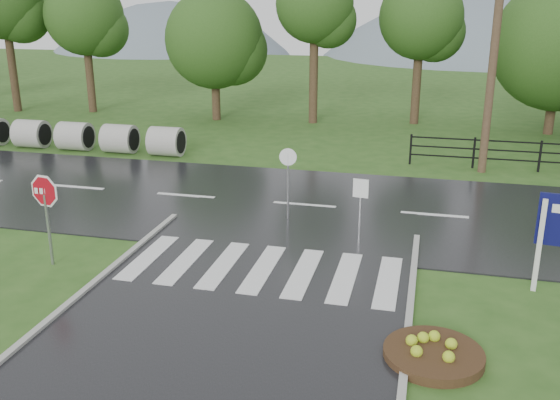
# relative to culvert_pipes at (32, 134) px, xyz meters

# --- Properties ---
(ground) EXTENTS (120.00, 120.00, 0.00)m
(ground) POSITION_rel_culvert_pipes_xyz_m (13.15, -15.00, -0.60)
(ground) COLOR #2C531B
(ground) RESTS_ON ground
(main_road) EXTENTS (90.00, 8.00, 0.04)m
(main_road) POSITION_rel_culvert_pipes_xyz_m (13.15, -5.00, -0.60)
(main_road) COLOR black
(main_road) RESTS_ON ground
(crosswalk) EXTENTS (6.50, 2.80, 0.02)m
(crosswalk) POSITION_rel_culvert_pipes_xyz_m (13.15, -10.00, -0.54)
(crosswalk) COLOR silver
(crosswalk) RESTS_ON ground
(fence_west) EXTENTS (9.58, 0.08, 1.20)m
(fence_west) POSITION_rel_culvert_pipes_xyz_m (20.90, 1.00, 0.12)
(fence_west) COLOR black
(fence_west) RESTS_ON ground
(hills) EXTENTS (102.00, 48.00, 48.00)m
(hills) POSITION_rel_culvert_pipes_xyz_m (16.64, 50.00, -16.14)
(hills) COLOR slate
(hills) RESTS_ON ground
(treeline) EXTENTS (83.20, 5.20, 10.00)m
(treeline) POSITION_rel_culvert_pipes_xyz_m (14.15, 9.00, -0.60)
(treeline) COLOR #234716
(treeline) RESTS_ON ground
(culvert_pipes) EXTENTS (13.90, 1.20, 1.20)m
(culvert_pipes) POSITION_rel_culvert_pipes_xyz_m (0.00, 0.00, 0.00)
(culvert_pipes) COLOR #9E9B93
(culvert_pipes) RESTS_ON ground
(stop_sign) EXTENTS (1.07, 0.22, 2.45)m
(stop_sign) POSITION_rel_culvert_pipes_xyz_m (8.00, -10.87, 1.12)
(stop_sign) COLOR #939399
(stop_sign) RESTS_ON ground
(flower_bed) EXTENTS (1.83, 1.83, 0.37)m
(flower_bed) POSITION_rel_culvert_pipes_xyz_m (17.19, -12.97, -0.46)
(flower_bed) COLOR #332111
(flower_bed) RESTS_ON ground
(reg_sign_small) EXTENTS (0.41, 0.07, 1.84)m
(reg_sign_small) POSITION_rel_culvert_pipes_xyz_m (15.20, -7.82, 0.73)
(reg_sign_small) COLOR #939399
(reg_sign_small) RESTS_ON ground
(reg_sign_round) EXTENTS (0.51, 0.08, 2.17)m
(reg_sign_round) POSITION_rel_culvert_pipes_xyz_m (12.92, -6.34, 0.78)
(reg_sign_round) COLOR #939399
(reg_sign_round) RESTS_ON ground
(utility_pole_east) EXTENTS (1.59, 0.40, 8.98)m
(utility_pole_east) POSITION_rel_culvert_pipes_xyz_m (18.83, 0.50, 3.96)
(utility_pole_east) COLOR #473523
(utility_pole_east) RESTS_ON ground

